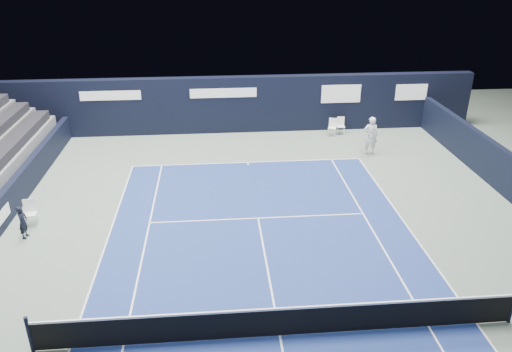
{
  "coord_description": "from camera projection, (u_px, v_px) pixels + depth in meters",
  "views": [
    {
      "loc": [
        -1.53,
        -10.24,
        9.46
      ],
      "look_at": [
        0.01,
        7.47,
        1.3
      ],
      "focal_mm": 35.0,
      "sensor_mm": 36.0,
      "label": 1
    }
  ],
  "objects": [
    {
      "name": "court_markings",
      "position": [
        280.0,
        336.0,
        13.33
      ],
      "size": [
        11.03,
        23.83,
        0.0
      ],
      "color": "white",
      "rests_on": "court_surface"
    },
    {
      "name": "ground",
      "position": [
        271.0,
        289.0,
        15.15
      ],
      "size": [
        48.0,
        48.0,
        0.0
      ],
      "primitive_type": "plane",
      "color": "#5A6B5F",
      "rests_on": "ground"
    },
    {
      "name": "tennis_net",
      "position": [
        280.0,
        321.0,
        13.13
      ],
      "size": [
        12.9,
        0.1,
        1.1
      ],
      "color": "black",
      "rests_on": "ground"
    },
    {
      "name": "line_judge_chair",
      "position": [
        30.0,
        211.0,
        18.52
      ],
      "size": [
        0.5,
        0.49,
        0.99
      ],
      "rotation": [
        0.0,
        0.0,
        0.18
      ],
      "color": "white",
      "rests_on": "ground"
    },
    {
      "name": "line_judge",
      "position": [
        23.0,
        222.0,
        17.64
      ],
      "size": [
        0.34,
        0.48,
        1.24
      ],
      "primitive_type": "imported",
      "rotation": [
        0.0,
        0.0,
        1.47
      ],
      "color": "black",
      "rests_on": "ground"
    },
    {
      "name": "back_sponsor_wall",
      "position": [
        242.0,
        104.0,
        27.63
      ],
      "size": [
        26.0,
        0.63,
        3.1
      ],
      "color": "black",
      "rests_on": "ground"
    },
    {
      "name": "folding_chair_back_a",
      "position": [
        341.0,
        124.0,
        27.67
      ],
      "size": [
        0.45,
        0.43,
        0.94
      ],
      "rotation": [
        0.0,
        0.0,
        -0.08
      ],
      "color": "white",
      "rests_on": "ground"
    },
    {
      "name": "folding_chair_back_b",
      "position": [
        332.0,
        126.0,
        27.41
      ],
      "size": [
        0.53,
        0.52,
        0.95
      ],
      "rotation": [
        0.0,
        0.0,
        -0.34
      ],
      "color": "white",
      "rests_on": "ground"
    },
    {
      "name": "tennis_player",
      "position": [
        371.0,
        135.0,
        24.77
      ],
      "size": [
        0.77,
        0.9,
        1.92
      ],
      "color": "white",
      "rests_on": "ground"
    },
    {
      "name": "court_surface",
      "position": [
        280.0,
        336.0,
        13.34
      ],
      "size": [
        10.97,
        23.77,
        0.01
      ],
      "primitive_type": "cube",
      "color": "navy",
      "rests_on": "ground"
    }
  ]
}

